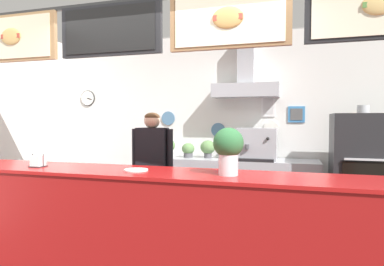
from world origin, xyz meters
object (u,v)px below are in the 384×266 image
at_px(potted_rosemary, 188,150).
at_px(basil_vase, 228,149).
at_px(pizza_oven, 362,177).
at_px(potted_sage, 168,146).
at_px(condiment_plate, 136,170).
at_px(napkin_holder, 38,162).
at_px(shop_worker, 152,171).
at_px(potted_thyme, 208,148).
at_px(espresso_machine, 257,144).

height_order(potted_rosemary, basil_vase, basil_vase).
xyz_separation_m(pizza_oven, potted_sage, (-2.65, 0.26, 0.29)).
height_order(potted_sage, condiment_plate, potted_sage).
bearing_deg(basil_vase, potted_sage, 122.75).
height_order(potted_sage, napkin_holder, potted_sage).
relative_size(shop_worker, basil_vase, 3.98).
distance_m(pizza_oven, shop_worker, 2.57).
bearing_deg(potted_rosemary, condiment_plate, -85.79).
distance_m(basil_vase, condiment_plate, 0.87).
distance_m(pizza_oven, potted_rosemary, 2.36).
bearing_deg(condiment_plate, basil_vase, -0.55).
height_order(shop_worker, napkin_holder, shop_worker).
xyz_separation_m(shop_worker, potted_rosemary, (0.13, 1.04, 0.18)).
distance_m(potted_thyme, potted_rosemary, 0.30).
bearing_deg(espresso_machine, napkin_holder, -131.80).
bearing_deg(espresso_machine, pizza_oven, -11.83).
bearing_deg(potted_thyme, espresso_machine, -3.72).
bearing_deg(shop_worker, potted_rosemary, -101.67).
height_order(pizza_oven, basil_vase, pizza_oven).
distance_m(pizza_oven, potted_sage, 2.68).
relative_size(shop_worker, potted_rosemary, 7.28).
bearing_deg(potted_sage, potted_rosemary, 5.32).
distance_m(espresso_machine, napkin_holder, 2.84).
relative_size(potted_sage, condiment_plate, 1.30).
relative_size(shop_worker, condiment_plate, 7.28).
distance_m(potted_rosemary, potted_sage, 0.32).
bearing_deg(basil_vase, pizza_oven, 53.43).
bearing_deg(basil_vase, napkin_holder, -178.46).
bearing_deg(pizza_oven, napkin_holder, -150.06).
height_order(espresso_machine, napkin_holder, espresso_machine).
distance_m(shop_worker, espresso_machine, 1.57).
bearing_deg(condiment_plate, pizza_oven, 39.35).
bearing_deg(shop_worker, espresso_machine, -142.70).
relative_size(potted_thyme, napkin_holder, 1.99).
height_order(potted_thyme, basil_vase, basil_vase).
height_order(pizza_oven, shop_worker, pizza_oven).
relative_size(napkin_holder, condiment_plate, 0.60).
distance_m(pizza_oven, potted_thyme, 2.07).
relative_size(shop_worker, napkin_holder, 12.05).
height_order(potted_thyme, condiment_plate, potted_thyme).
distance_m(potted_thyme, potted_sage, 0.62).
xyz_separation_m(shop_worker, potted_thyme, (0.43, 1.08, 0.21)).
distance_m(potted_sage, basil_vase, 2.44).
bearing_deg(pizza_oven, potted_thyme, 171.02).
xyz_separation_m(basil_vase, napkin_holder, (-1.87, -0.05, -0.17)).
xyz_separation_m(pizza_oven, espresso_machine, (-1.31, 0.27, 0.35)).
bearing_deg(potted_sage, condiment_plate, -76.96).
bearing_deg(potted_rosemary, potted_sage, -174.68).
bearing_deg(pizza_oven, condiment_plate, -140.65).
relative_size(pizza_oven, condiment_plate, 7.69).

